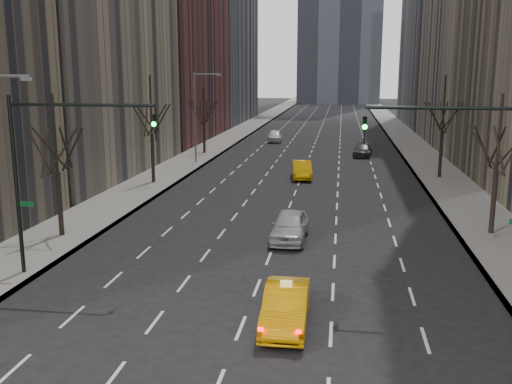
% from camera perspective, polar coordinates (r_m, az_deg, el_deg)
% --- Properties ---
extents(sidewalk_left, '(4.50, 320.00, 0.15)m').
position_cam_1_polar(sidewalk_left, '(82.93, -2.41, 5.59)').
color(sidewalk_left, slate).
rests_on(sidewalk_left, ground).
extents(sidewalk_right, '(4.50, 320.00, 0.15)m').
position_cam_1_polar(sidewalk_right, '(81.92, 14.74, 5.14)').
color(sidewalk_right, slate).
rests_on(sidewalk_right, ground).
extents(tree_lw_b, '(3.36, 3.50, 7.82)m').
position_cam_1_polar(tree_lw_b, '(33.22, -19.23, 1.88)').
color(tree_lw_b, black).
rests_on(tree_lw_b, ground).
extents(tree_lw_c, '(3.36, 3.50, 8.74)m').
position_cam_1_polar(tree_lw_c, '(47.77, -10.37, 5.58)').
color(tree_lw_c, black).
rests_on(tree_lw_c, ground).
extents(tree_lw_d, '(3.36, 3.50, 7.36)m').
position_cam_1_polar(tree_lw_d, '(65.03, -5.23, 6.92)').
color(tree_lw_d, black).
rests_on(tree_lw_d, ground).
extents(tree_rw_b, '(3.36, 3.50, 7.82)m').
position_cam_1_polar(tree_rw_b, '(34.46, 22.88, 1.95)').
color(tree_rw_b, black).
rests_on(tree_rw_b, ground).
extents(tree_rw_c, '(3.36, 3.50, 8.74)m').
position_cam_1_polar(tree_rw_c, '(51.90, 18.12, 5.68)').
color(tree_rw_c, black).
rests_on(tree_rw_c, ground).
extents(traffic_mast_left, '(6.69, 0.39, 8.00)m').
position_cam_1_polar(traffic_mast_left, '(26.37, -19.91, 3.30)').
color(traffic_mast_left, black).
rests_on(traffic_mast_left, ground).
extents(traffic_mast_right, '(6.69, 0.39, 8.00)m').
position_cam_1_polar(traffic_mast_right, '(23.90, 22.26, 2.31)').
color(traffic_mast_right, black).
rests_on(traffic_mast_right, ground).
extents(streetlight_far, '(2.83, 0.22, 9.00)m').
position_cam_1_polar(streetlight_far, '(57.83, -5.80, 8.35)').
color(streetlight_far, slate).
rests_on(streetlight_far, ground).
extents(taxi_sedan, '(1.65, 4.55, 1.49)m').
position_cam_1_polar(taxi_sedan, '(21.22, 3.02, -11.31)').
color(taxi_sedan, orange).
rests_on(taxi_sedan, ground).
extents(silver_sedan_ahead, '(2.00, 4.77, 1.61)m').
position_cam_1_polar(silver_sedan_ahead, '(31.54, 3.38, -3.39)').
color(silver_sedan_ahead, '#ACAEB4').
rests_on(silver_sedan_ahead, ground).
extents(far_taxi, '(2.10, 4.76, 1.52)m').
position_cam_1_polar(far_taxi, '(50.04, 4.62, 2.23)').
color(far_taxi, '#FFAF05').
rests_on(far_taxi, ground).
extents(far_suv_grey, '(2.39, 4.92, 1.38)m').
position_cam_1_polar(far_suv_grey, '(64.36, 10.62, 4.14)').
color(far_suv_grey, '#323237').
rests_on(far_suv_grey, ground).
extents(far_car_white, '(2.26, 4.74, 1.56)m').
position_cam_1_polar(far_car_white, '(76.73, 1.88, 5.62)').
color(far_car_white, white).
rests_on(far_car_white, ground).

